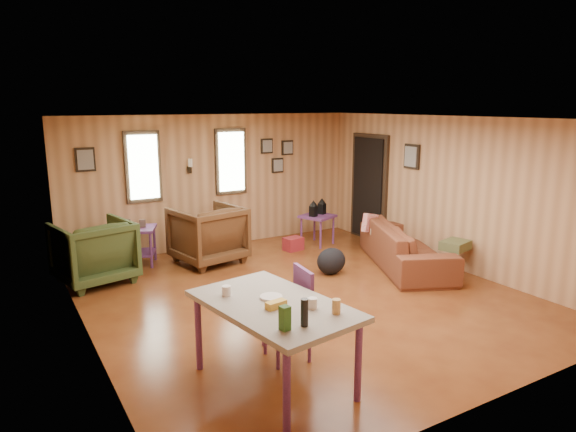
# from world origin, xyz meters

# --- Properties ---
(room) EXTENTS (5.54, 6.04, 2.44)m
(room) POSITION_xyz_m (0.17, 0.27, 1.21)
(room) COLOR brown
(room) RESTS_ON ground
(sofa) EXTENTS (1.58, 2.41, 0.91)m
(sofa) POSITION_xyz_m (2.14, 0.29, 0.46)
(sofa) COLOR brown
(sofa) RESTS_ON ground
(recliner_brown) EXTENTS (1.18, 1.12, 1.05)m
(recliner_brown) POSITION_xyz_m (-0.53, 2.10, 0.52)
(recliner_brown) COLOR #4C2D16
(recliner_brown) RESTS_ON ground
(recliner_green) EXTENTS (1.17, 1.12, 1.02)m
(recliner_green) POSITION_xyz_m (-2.34, 2.03, 0.51)
(recliner_green) COLOR #33421E
(recliner_green) RESTS_ON ground
(end_table) EXTENTS (0.77, 0.74, 0.76)m
(end_table) POSITION_xyz_m (-1.58, 2.58, 0.43)
(end_table) COLOR #6E3577
(end_table) RESTS_ON ground
(side_table) EXTENTS (0.70, 0.70, 0.86)m
(side_table) POSITION_xyz_m (1.65, 2.11, 0.59)
(side_table) COLOR #6E3577
(side_table) RESTS_ON ground
(cooler) EXTENTS (0.36, 0.28, 0.23)m
(cooler) POSITION_xyz_m (1.05, 2.00, 0.12)
(cooler) COLOR maroon
(cooler) RESTS_ON ground
(backpack) EXTENTS (0.50, 0.39, 0.41)m
(backpack) POSITION_xyz_m (0.88, 0.58, 0.21)
(backpack) COLOR black
(backpack) RESTS_ON ground
(sofa_pillows) EXTENTS (0.85, 1.82, 0.37)m
(sofa_pillows) POSITION_xyz_m (2.25, 0.24, 0.51)
(sofa_pillows) COLOR #50532E
(sofa_pillows) RESTS_ON sofa
(dining_table) EXTENTS (1.18, 1.72, 1.04)m
(dining_table) POSITION_xyz_m (-1.43, -1.78, 0.74)
(dining_table) COLOR gray
(dining_table) RESTS_ON ground
(dining_chair) EXTENTS (0.47, 0.47, 0.95)m
(dining_chair) POSITION_xyz_m (-1.00, -1.41, 0.53)
(dining_chair) COLOR #33421E
(dining_chair) RESTS_ON ground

